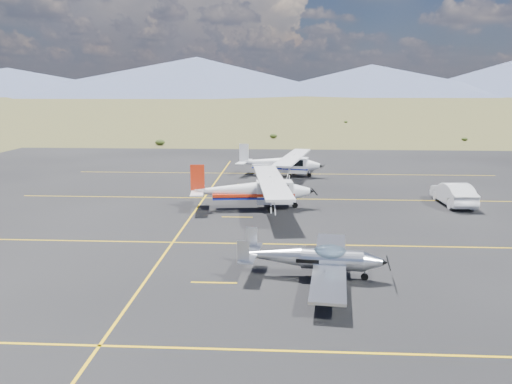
% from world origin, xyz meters
% --- Properties ---
extents(ground, '(1600.00, 1600.00, 0.00)m').
position_xyz_m(ground, '(0.00, 0.00, 0.00)').
color(ground, '#383D1C').
rests_on(ground, ground).
extents(apron, '(72.00, 72.00, 0.02)m').
position_xyz_m(apron, '(0.00, 7.00, 0.00)').
color(apron, black).
rests_on(apron, ground).
extents(aircraft_low_wing, '(6.22, 8.63, 1.87)m').
position_xyz_m(aircraft_low_wing, '(1.37, -2.67, 0.89)').
color(aircraft_low_wing, silver).
rests_on(aircraft_low_wing, apron).
extents(aircraft_cessna, '(7.45, 12.35, 3.11)m').
position_xyz_m(aircraft_cessna, '(-2.09, 9.78, 1.38)').
color(aircraft_cessna, silver).
rests_on(aircraft_cessna, apron).
extents(aircraft_plain, '(7.24, 11.63, 2.93)m').
position_xyz_m(aircraft_plain, '(-0.29, 22.65, 1.30)').
color(aircraft_plain, white).
rests_on(aircraft_plain, apron).
extents(sedan, '(1.95, 4.99, 1.62)m').
position_xyz_m(sedan, '(12.04, 11.75, 0.82)').
color(sedan, white).
rests_on(sedan, apron).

